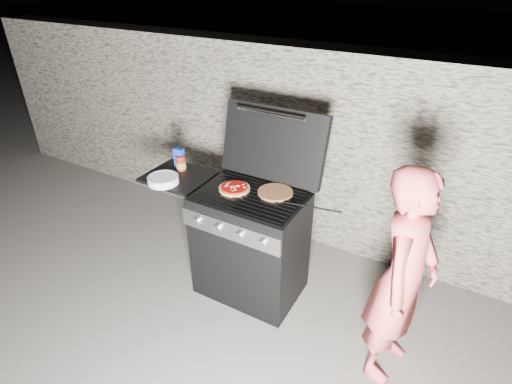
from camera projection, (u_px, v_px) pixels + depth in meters
The scene contains 10 objects.
ground at pixel (251, 287), 3.38m from camera, with size 50.00×50.00×0.00m, color #544E4A.
stone_wall at pixel (307, 146), 3.71m from camera, with size 8.00×0.35×1.80m, color gray.
gas_grill at pixel (224, 235), 3.25m from camera, with size 1.34×0.79×0.91m, color black, non-canonical shape.
pizza_topped at pixel (234, 188), 2.98m from camera, with size 0.23×0.23×0.03m, color tan, non-canonical shape.
pizza_plain at pixel (275, 192), 2.94m from camera, with size 0.26×0.26×0.01m, color #BF814C.
sauce_jar at pixel (181, 163), 3.26m from camera, with size 0.08×0.08×0.12m, color maroon.
blue_carton at pixel (179, 158), 3.28m from camera, with size 0.08×0.05×0.17m, color #0D33A6.
plate_stack at pixel (163, 180), 3.08m from camera, with size 0.24×0.24×0.06m, color white.
person at pixel (403, 279), 2.39m from camera, with size 0.54×0.36×1.49m, color #D34C4D.
tongs at pixel (311, 207), 2.69m from camera, with size 0.01×0.01×0.44m, color black.
Camera 1 is at (1.27, -2.17, 2.40)m, focal length 28.00 mm.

